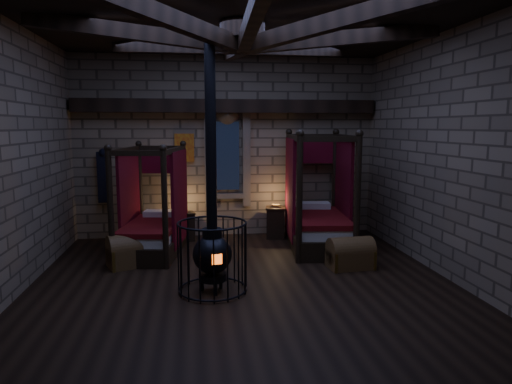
{
  "coord_description": "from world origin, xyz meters",
  "views": [
    {
      "loc": [
        -0.77,
        -7.27,
        2.6
      ],
      "look_at": [
        0.29,
        0.6,
        1.45
      ],
      "focal_mm": 32.0,
      "sensor_mm": 36.0,
      "label": 1
    }
  ],
  "objects": [
    {
      "name": "room",
      "position": [
        -0.0,
        0.09,
        3.74
      ],
      "size": [
        7.02,
        7.02,
        4.29
      ],
      "color": "black",
      "rests_on": "ground"
    },
    {
      "name": "bed_left",
      "position": [
        -1.64,
        2.1,
        0.54
      ],
      "size": [
        1.4,
        2.22,
        2.17
      ],
      "rotation": [
        0.0,
        0.0,
        -0.16
      ],
      "color": "black",
      "rests_on": "ground"
    },
    {
      "name": "bed_right",
      "position": [
        1.85,
        2.13,
        0.6
      ],
      "size": [
        1.47,
        2.43,
        2.42
      ],
      "rotation": [
        0.0,
        0.0,
        -0.11
      ],
      "color": "black",
      "rests_on": "ground"
    },
    {
      "name": "trunk_left",
      "position": [
        -1.96,
        1.26,
        0.28
      ],
      "size": [
        1.0,
        0.84,
        0.64
      ],
      "rotation": [
        0.0,
        0.0,
        0.39
      ],
      "color": "brown",
      "rests_on": "ground"
    },
    {
      "name": "trunk_right",
      "position": [
        2.05,
        0.57,
        0.26
      ],
      "size": [
        0.85,
        0.58,
        0.59
      ],
      "rotation": [
        0.0,
        0.0,
        0.09
      ],
      "color": "brown",
      "rests_on": "ground"
    },
    {
      "name": "nightstand_left",
      "position": [
        -1.01,
        3.02,
        0.34
      ],
      "size": [
        0.48,
        0.47,
        0.8
      ],
      "rotation": [
        0.0,
        0.0,
        0.21
      ],
      "color": "black",
      "rests_on": "ground"
    },
    {
      "name": "nightstand_right",
      "position": [
        1.08,
        3.0,
        0.37
      ],
      "size": [
        0.53,
        0.51,
        0.79
      ],
      "rotation": [
        0.0,
        0.0,
        -0.19
      ],
      "color": "black",
      "rests_on": "ground"
    },
    {
      "name": "stove",
      "position": [
        -0.52,
        -0.3,
        0.66
      ],
      "size": [
        1.09,
        1.09,
        4.05
      ],
      "rotation": [
        0.0,
        0.0,
        0.2
      ],
      "color": "black",
      "rests_on": "ground"
    }
  ]
}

